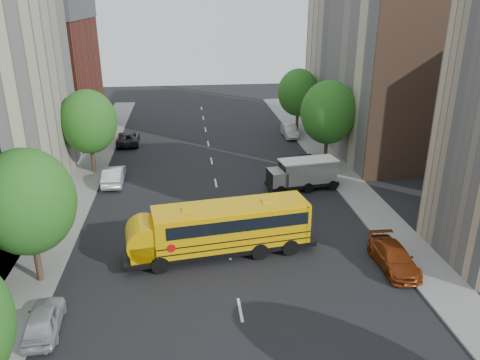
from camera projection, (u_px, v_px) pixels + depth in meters
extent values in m
plane|color=black|center=(226.00, 237.00, 31.67)|extent=(120.00, 120.00, 0.00)
cube|color=slate|center=(67.00, 213.00, 35.01)|extent=(3.00, 80.00, 0.12)
cube|color=slate|center=(363.00, 199.00, 37.55)|extent=(3.00, 80.00, 0.12)
cube|color=silver|center=(216.00, 183.00, 40.92)|extent=(0.15, 64.00, 0.01)
cube|color=maroon|center=(46.00, 79.00, 53.24)|extent=(10.00, 15.00, 13.00)
cube|color=#BEAD94|center=(379.00, 61.00, 48.90)|extent=(10.00, 22.00, 18.00)
cube|color=brown|center=(431.00, 77.00, 38.72)|extent=(10.10, 0.30, 18.00)
cylinder|color=#38281C|center=(37.00, 259.00, 26.24)|extent=(0.36, 0.36, 2.88)
ellipsoid|color=#275516|center=(27.00, 202.00, 24.96)|extent=(5.12, 5.12, 5.89)
cylinder|color=#38281C|center=(93.00, 158.00, 42.90)|extent=(0.36, 0.36, 2.81)
ellipsoid|color=#275516|center=(89.00, 122.00, 41.66)|extent=(4.99, 4.99, 5.74)
cylinder|color=#38281C|center=(326.00, 149.00, 45.30)|extent=(0.36, 0.36, 2.95)
ellipsoid|color=#275516|center=(328.00, 112.00, 43.99)|extent=(5.25, 5.25, 6.04)
cylinder|color=#38281C|center=(297.00, 120.00, 56.45)|extent=(0.36, 0.36, 2.74)
ellipsoid|color=#275516|center=(298.00, 92.00, 55.23)|extent=(4.86, 4.86, 5.59)
cube|color=black|center=(220.00, 246.00, 29.40)|extent=(12.18, 4.36, 0.32)
cube|color=#E6A804|center=(232.00, 225.00, 29.08)|extent=(9.86, 3.98, 2.45)
cube|color=#E6A804|center=(141.00, 247.00, 28.00)|extent=(2.24, 2.69, 1.06)
cube|color=black|center=(158.00, 225.00, 27.80)|extent=(0.87, 2.50, 1.28)
cube|color=#E6A804|center=(232.00, 206.00, 28.62)|extent=(9.83, 3.77, 0.15)
cube|color=black|center=(235.00, 216.00, 28.93)|extent=(9.02, 3.92, 0.80)
cube|color=black|center=(232.00, 237.00, 29.38)|extent=(9.87, 4.04, 0.06)
cube|color=black|center=(232.00, 231.00, 29.23)|extent=(9.87, 4.04, 0.06)
cube|color=#E6A804|center=(304.00, 216.00, 30.23)|extent=(0.53, 2.66, 2.45)
cube|color=#E6A804|center=(185.00, 210.00, 27.90)|extent=(0.72, 0.72, 0.11)
cube|color=#E6A804|center=(270.00, 201.00, 29.17)|extent=(0.72, 0.72, 0.11)
cylinder|color=#E6A804|center=(140.00, 239.00, 27.81)|extent=(2.56, 2.74, 2.23)
cylinder|color=red|center=(168.00, 249.00, 26.93)|extent=(0.53, 0.12, 0.53)
cylinder|color=black|center=(156.00, 266.00, 27.23)|extent=(1.10, 0.47, 1.06)
cylinder|color=black|center=(152.00, 245.00, 29.63)|extent=(1.10, 0.47, 1.06)
cylinder|color=black|center=(262.00, 252.00, 28.78)|extent=(1.10, 0.47, 1.06)
cylinder|color=black|center=(250.00, 232.00, 31.18)|extent=(1.10, 0.47, 1.06)
cylinder|color=black|center=(295.00, 247.00, 29.29)|extent=(1.10, 0.47, 1.06)
cylinder|color=black|center=(280.00, 229.00, 31.69)|extent=(1.10, 0.47, 1.06)
cube|color=black|center=(302.00, 183.00, 39.57)|extent=(6.22, 2.82, 0.30)
cube|color=white|center=(308.00, 171.00, 39.31)|extent=(4.82, 2.53, 1.80)
cube|color=white|center=(277.00, 177.00, 38.77)|extent=(1.65, 2.08, 1.20)
cube|color=silver|center=(308.00, 160.00, 38.96)|extent=(5.03, 2.66, 0.12)
cylinder|color=black|center=(281.00, 191.00, 38.17)|extent=(0.87, 0.37, 0.84)
cylinder|color=black|center=(273.00, 182.00, 39.97)|extent=(0.87, 0.37, 0.84)
cylinder|color=black|center=(308.00, 188.00, 38.75)|extent=(0.87, 0.37, 0.84)
cylinder|color=black|center=(299.00, 180.00, 40.54)|extent=(0.87, 0.37, 0.84)
cylinder|color=black|center=(333.00, 186.00, 39.27)|extent=(0.87, 0.37, 0.84)
cylinder|color=black|center=(323.00, 177.00, 41.07)|extent=(0.87, 0.37, 0.84)
imported|color=#B0AEB5|center=(44.00, 320.00, 22.49)|extent=(1.85, 4.03, 1.34)
imported|color=silver|center=(114.00, 175.00, 40.53)|extent=(1.67, 4.65, 1.53)
imported|color=black|center=(128.00, 138.00, 51.65)|extent=(2.56, 5.16, 1.41)
imported|color=maroon|center=(394.00, 257.00, 27.89)|extent=(1.93, 4.73, 1.37)
imported|color=#2D2F4F|center=(309.00, 164.00, 43.41)|extent=(2.05, 4.45, 1.48)
imported|color=#9E9F9A|center=(290.00, 131.00, 54.36)|extent=(1.50, 4.21, 1.38)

